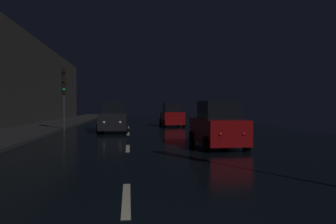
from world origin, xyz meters
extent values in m
cube|color=black|center=(0.00, 24.50, -0.01)|extent=(26.56, 84.00, 0.02)
cube|color=#28282B|center=(-7.08, 24.50, 0.07)|extent=(4.40, 84.00, 0.15)
cube|color=beige|center=(0.00, 3.00, 0.01)|extent=(0.16, 2.20, 0.01)
cube|color=beige|center=(0.00, 10.09, 0.01)|extent=(0.16, 2.20, 0.01)
cube|color=beige|center=(0.00, 17.16, 0.01)|extent=(0.16, 2.20, 0.01)
cube|color=beige|center=(0.00, 23.33, 0.01)|extent=(0.16, 2.20, 0.01)
cylinder|color=#38383A|center=(-4.78, 20.37, 1.37)|extent=(0.12, 0.12, 2.75)
cube|color=black|center=(-4.78, 20.37, 3.70)|extent=(0.38, 0.40, 1.90)
sphere|color=black|center=(-4.73, 20.19, 4.33)|extent=(0.22, 0.22, 0.22)
sphere|color=black|center=(-4.73, 20.19, 3.70)|extent=(0.22, 0.22, 0.22)
sphere|color=#19D84C|center=(-4.73, 20.19, 3.06)|extent=(0.22, 0.22, 0.22)
cube|color=black|center=(-1.03, 18.79, 0.79)|extent=(1.84, 4.30, 1.13)
cube|color=black|center=(-1.03, 18.94, 1.78)|extent=(1.57, 2.15, 0.86)
cylinder|color=black|center=(-0.13, 17.29, 0.33)|extent=(0.23, 0.65, 0.65)
cylinder|color=black|center=(-1.93, 17.29, 0.33)|extent=(0.23, 0.65, 0.65)
cylinder|color=black|center=(-0.13, 20.29, 0.33)|extent=(0.23, 0.65, 0.65)
cylinder|color=black|center=(-1.93, 20.29, 0.33)|extent=(0.23, 0.65, 0.65)
sphere|color=white|center=(-0.52, 16.68, 0.79)|extent=(0.18, 0.18, 0.18)
sphere|color=white|center=(-1.53, 16.68, 0.79)|extent=(0.18, 0.18, 0.18)
sphere|color=red|center=(-0.52, 20.90, 0.79)|extent=(0.18, 0.18, 0.18)
sphere|color=red|center=(-1.53, 20.90, 0.79)|extent=(0.18, 0.18, 0.18)
cube|color=maroon|center=(3.98, 10.20, 0.73)|extent=(1.70, 3.96, 1.04)
cube|color=black|center=(3.98, 10.06, 1.65)|extent=(1.44, 1.98, 0.79)
cylinder|color=black|center=(3.15, 11.59, 0.30)|extent=(0.21, 0.60, 0.60)
cylinder|color=black|center=(4.81, 11.59, 0.30)|extent=(0.21, 0.60, 0.60)
cylinder|color=black|center=(3.15, 8.81, 0.30)|extent=(0.21, 0.60, 0.60)
cylinder|color=black|center=(4.81, 8.81, 0.30)|extent=(0.21, 0.60, 0.60)
sphere|color=slate|center=(3.51, 12.14, 0.73)|extent=(0.17, 0.17, 0.17)
sphere|color=slate|center=(4.44, 12.14, 0.73)|extent=(0.17, 0.17, 0.17)
sphere|color=red|center=(3.51, 8.26, 0.73)|extent=(0.17, 0.17, 0.17)
sphere|color=red|center=(4.44, 8.26, 0.73)|extent=(0.17, 0.17, 0.17)
cube|color=maroon|center=(3.98, 24.51, 0.76)|extent=(1.78, 4.15, 1.09)
cube|color=black|center=(3.98, 24.36, 1.72)|extent=(1.51, 2.07, 0.83)
cylinder|color=black|center=(3.11, 25.96, 0.32)|extent=(0.22, 0.63, 0.63)
cylinder|color=black|center=(4.85, 25.96, 0.32)|extent=(0.22, 0.63, 0.63)
cylinder|color=black|center=(3.11, 23.06, 0.32)|extent=(0.22, 0.63, 0.63)
cylinder|color=black|center=(4.85, 23.06, 0.32)|extent=(0.22, 0.63, 0.63)
sphere|color=slate|center=(3.49, 26.54, 0.76)|extent=(0.18, 0.18, 0.18)
sphere|color=slate|center=(4.47, 26.54, 0.76)|extent=(0.18, 0.18, 0.18)
sphere|color=red|center=(3.49, 22.48, 0.76)|extent=(0.18, 0.18, 0.18)
sphere|color=red|center=(4.47, 22.48, 0.76)|extent=(0.18, 0.18, 0.18)
camera|label=1|loc=(0.05, -2.83, 1.79)|focal=32.01mm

